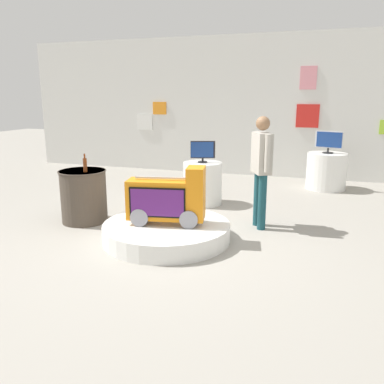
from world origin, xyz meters
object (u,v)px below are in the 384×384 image
Objects in this scene: display_pedestal_left_rear at (203,183)px; side_table_round at (84,196)px; bottle_on_side_table at (85,165)px; display_pedestal_center_rear at (326,171)px; novelty_firetruck_tv at (167,201)px; main_display_pedestal at (167,232)px; tv_on_center_rear at (329,141)px; shopper_browsing_near_truck at (261,164)px; tv_on_left_rear at (203,151)px.

display_pedestal_left_rear is 0.94× the size of side_table_round.
bottle_on_side_table is (-1.31, -1.66, 0.54)m from display_pedestal_left_rear.
display_pedestal_center_rear is 4.99m from bottle_on_side_table.
novelty_firetruck_tv reaches higher than display_pedestal_center_rear.
display_pedestal_center_rear reaches higher than main_display_pedestal.
display_pedestal_left_rear is at bearing -137.30° from tv_on_center_rear.
novelty_firetruck_tv is 1.41× the size of display_pedestal_left_rear.
novelty_firetruck_tv is at bearing -117.03° from tv_on_center_rear.
main_display_pedestal is 3.14× the size of tv_on_center_rear.
shopper_browsing_near_truck reaches higher than display_pedestal_center_rear.
side_table_round is (-1.54, 0.37, -0.14)m from novelty_firetruck_tv.
side_table_round is at bearing 144.60° from bottle_on_side_table.
bottle_on_side_table is at bearing -165.38° from shopper_browsing_near_truck.
main_display_pedestal is 2.27× the size of display_pedestal_left_rear.
display_pedestal_left_rear reaches higher than main_display_pedestal.
tv_on_left_rear is 0.52× the size of display_pedestal_center_rear.
side_table_round is at bearing -131.99° from tv_on_left_rear.
novelty_firetruck_tv reaches higher than main_display_pedestal.
novelty_firetruck_tv is at bearing -7.62° from main_display_pedestal.
display_pedestal_left_rear is at bearing 71.15° from tv_on_left_rear.
shopper_browsing_near_truck is (-0.91, -2.95, 0.57)m from display_pedestal_center_rear.
bottle_on_side_table reaches higher than display_pedestal_center_rear.
tv_on_center_rear is 3.09m from shopper_browsing_near_truck.
shopper_browsing_near_truck is (1.09, 0.95, 0.83)m from main_display_pedestal.
tv_on_left_rear is 0.26× the size of shopper_browsing_near_truck.
side_table_round is at bearing -167.60° from shopper_browsing_near_truck.
display_pedestal_center_rear is at bearing 72.80° from shopper_browsing_near_truck.
tv_on_left_rear reaches higher than novelty_firetruck_tv.
display_pedestal_center_rear is 3.14m from shopper_browsing_near_truck.
shopper_browsing_near_truck is (1.07, 0.95, 0.40)m from novelty_firetruck_tv.
tv_on_center_rear reaches higher than main_display_pedestal.
tv_on_center_rear reaches higher than display_pedestal_center_rear.
tv_on_left_rear is at bearing -137.26° from tv_on_center_rear.
tv_on_left_rear is at bearing -108.85° from display_pedestal_left_rear.
display_pedestal_left_rear is at bearing 48.05° from side_table_round.
tv_on_left_rear is at bearing 48.01° from side_table_round.
bottle_on_side_table is at bearing 168.25° from novelty_firetruck_tv.
tv_on_center_rear is at bearing 62.97° from novelty_firetruck_tv.
tv_on_center_rear is at bearing 62.72° from main_display_pedestal.
main_display_pedestal is 4.47m from tv_on_center_rear.
side_table_round is (-1.42, -1.58, -0.55)m from tv_on_left_rear.
side_table_round is 2.73m from shopper_browsing_near_truck.
shopper_browsing_near_truck is at bearing -107.24° from tv_on_center_rear.
tv_on_left_rear reaches higher than display_pedestal_left_rear.
shopper_browsing_near_truck is (-0.92, -2.95, -0.05)m from tv_on_center_rear.
display_pedestal_left_rear is 2.93m from tv_on_center_rear.
side_table_round is (-3.52, -3.53, 0.03)m from display_pedestal_center_rear.
side_table_round is 2.96× the size of bottle_on_side_table.
display_pedestal_left_rear is at bearing 92.69° from main_display_pedestal.
display_pedestal_left_rear is 0.93× the size of display_pedestal_center_rear.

